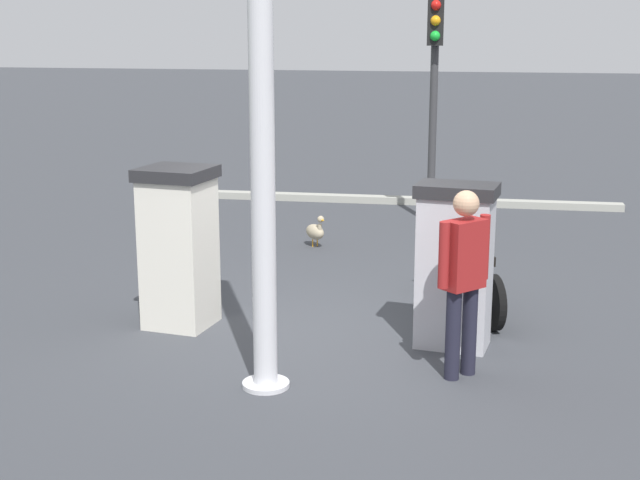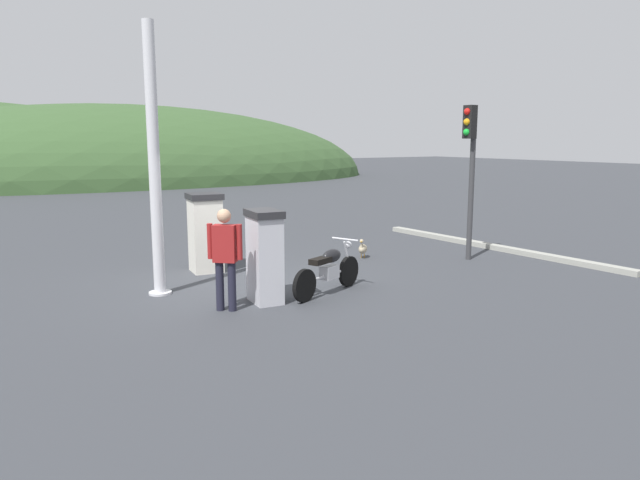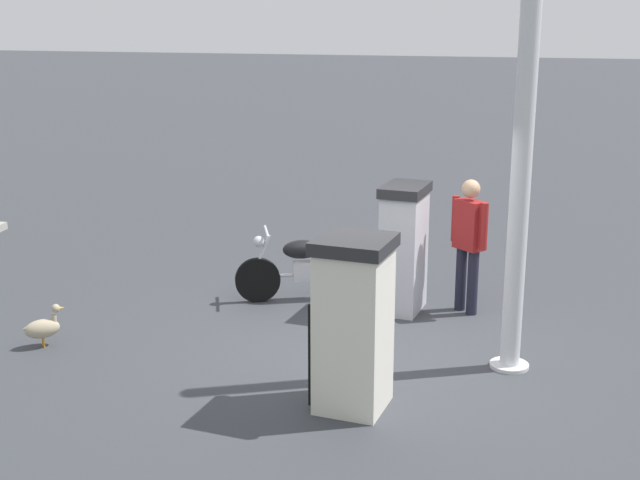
# 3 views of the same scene
# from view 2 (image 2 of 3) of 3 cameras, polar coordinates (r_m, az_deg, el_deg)

# --- Properties ---
(ground_plane) EXTENTS (120.00, 120.00, 0.00)m
(ground_plane) POSITION_cam_2_polar(r_m,az_deg,el_deg) (11.36, -7.74, -4.22)
(ground_plane) COLOR #383A3F
(fuel_pump_near) EXTENTS (0.59, 0.78, 1.56)m
(fuel_pump_near) POSITION_cam_2_polar(r_m,az_deg,el_deg) (9.91, -5.33, -1.51)
(fuel_pump_near) COLOR silver
(fuel_pump_near) RESTS_ON ground
(fuel_pump_far) EXTENTS (0.75, 0.74, 1.62)m
(fuel_pump_far) POSITION_cam_2_polar(r_m,az_deg,el_deg) (12.40, -10.96, 0.75)
(fuel_pump_far) COLOR silver
(fuel_pump_far) RESTS_ON ground
(motorcycle_near_pump) EXTENTS (1.80, 0.89, 0.92)m
(motorcycle_near_pump) POSITION_cam_2_polar(r_m,az_deg,el_deg) (10.50, 0.83, -2.84)
(motorcycle_near_pump) COLOR black
(motorcycle_near_pump) RESTS_ON ground
(attendant_person) EXTENTS (0.49, 0.44, 1.64)m
(attendant_person) POSITION_cam_2_polar(r_m,az_deg,el_deg) (9.46, -9.13, -1.25)
(attendant_person) COLOR #1E1E2D
(attendant_person) RESTS_ON ground
(wandering_duck) EXTENTS (0.40, 0.39, 0.47)m
(wandering_duck) POSITION_cam_2_polar(r_m,az_deg,el_deg) (13.68, 4.14, -0.82)
(wandering_duck) COLOR tan
(wandering_duck) RESTS_ON ground
(roadside_traffic_light) EXTENTS (0.39, 0.26, 3.44)m
(roadside_traffic_light) POSITION_cam_2_polar(r_m,az_deg,el_deg) (13.64, 14.28, 7.94)
(roadside_traffic_light) COLOR #38383A
(roadside_traffic_light) RESTS_ON ground
(canopy_support_pole) EXTENTS (0.40, 0.40, 4.66)m
(canopy_support_pole) POSITION_cam_2_polar(r_m,az_deg,el_deg) (10.60, -15.66, 6.85)
(canopy_support_pole) COLOR silver
(canopy_support_pole) RESTS_ON ground
(road_edge_kerb) EXTENTS (0.63, 7.28, 0.12)m
(road_edge_kerb) POSITION_cam_2_polar(r_m,az_deg,el_deg) (15.37, 16.36, -0.64)
(road_edge_kerb) COLOR #9E9E93
(road_edge_kerb) RESTS_ON ground
(distant_hill_secondary) EXTENTS (36.36, 17.12, 9.85)m
(distant_hill_secondary) POSITION_cam_2_polar(r_m,az_deg,el_deg) (41.11, -18.69, 5.42)
(distant_hill_secondary) COLOR #38562D
(distant_hill_secondary) RESTS_ON ground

